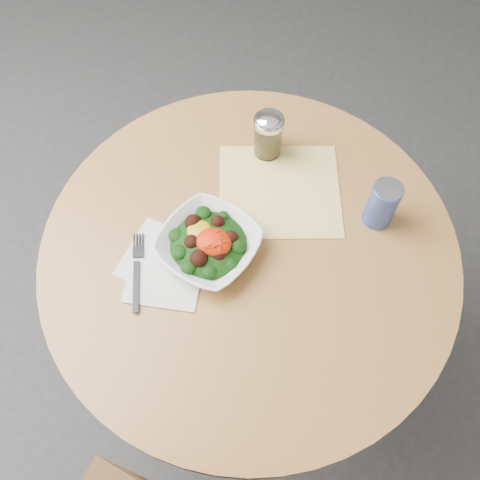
% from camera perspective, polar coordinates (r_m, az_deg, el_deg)
% --- Properties ---
extents(ground, '(6.00, 6.00, 0.00)m').
position_cam_1_polar(ground, '(1.84, 0.64, -11.58)').
color(ground, '#303033').
rests_on(ground, ground).
extents(table, '(0.90, 0.90, 0.75)m').
position_cam_1_polar(table, '(1.32, 0.88, -4.83)').
color(table, black).
rests_on(table, ground).
extents(cloth_napkin, '(0.33, 0.31, 0.00)m').
position_cam_1_polar(cloth_napkin, '(1.22, 4.23, 5.28)').
color(cloth_napkin, '#E9B30C').
rests_on(cloth_napkin, table).
extents(paper_napkins, '(0.19, 0.20, 0.00)m').
position_cam_1_polar(paper_napkins, '(1.13, -8.17, -2.75)').
color(paper_napkins, silver).
rests_on(paper_napkins, table).
extents(salad_bowl, '(0.26, 0.26, 0.08)m').
position_cam_1_polar(salad_bowl, '(1.12, -3.36, -0.44)').
color(salad_bowl, white).
rests_on(salad_bowl, table).
extents(fork, '(0.07, 0.18, 0.00)m').
position_cam_1_polar(fork, '(1.13, -10.92, -3.06)').
color(fork, black).
rests_on(fork, table).
extents(spice_shaker, '(0.07, 0.07, 0.12)m').
position_cam_1_polar(spice_shaker, '(1.23, 3.02, 11.16)').
color(spice_shaker, silver).
rests_on(spice_shaker, table).
extents(beverage_can, '(0.06, 0.06, 0.12)m').
position_cam_1_polar(beverage_can, '(1.17, 14.92, 3.74)').
color(beverage_can, navy).
rests_on(beverage_can, table).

